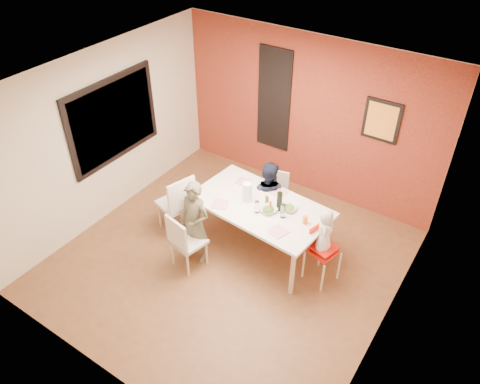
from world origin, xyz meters
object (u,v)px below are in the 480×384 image
Objects in this scene: chair_far at (274,194)px; wine_bottle at (279,201)px; toddler at (325,231)px; paper_towel_roll at (247,192)px; chair_left at (178,202)px; child_far at (268,196)px; chair_near at (184,240)px; high_chair at (321,248)px; dining_table at (260,209)px; child_near at (195,223)px.

wine_bottle is (0.45, -0.66, 0.47)m from chair_far.
paper_towel_roll is at bearing 69.50° from toddler.
chair_left is at bearing -148.03° from chair_far.
child_far is at bearing -99.28° from chair_far.
paper_towel_roll reaches higher than chair_far.
chair_near is at bearing -116.71° from paper_towel_roll.
chair_near is 1.87m from high_chair.
chair_left is at bearing 79.05° from toddler.
toddler is at bearing -3.50° from dining_table.
wine_bottle reaches higher than chair_far.
wine_bottle is (0.91, 0.74, 0.30)m from child_near.
dining_table is 0.94m from child_near.
high_chair is 1.28m from paper_towel_roll.
chair_near is at bearing -95.32° from child_near.
chair_near is 0.28m from child_near.
wine_bottle is (0.27, 0.05, 0.22)m from dining_table.
chair_far is at bearing 87.46° from paper_towel_roll.
paper_towel_roll is at bearing -106.22° from chair_far.
chair_near is 1.11m from paper_towel_roll.
chair_far is at bearing -96.92° from child_far.
toddler is at bearing 144.19° from child_far.
dining_table is 2.24× the size of chair_near.
child_near reaches higher than high_chair.
chair_near is 1.35× the size of toddler.
chair_near is (-0.66, -0.92, -0.23)m from dining_table.
toddler is 2.31× the size of wine_bottle.
chair_near is 3.11× the size of wine_bottle.
toddler is at bearing -103.53° from high_chair.
paper_towel_roll is (-0.20, -0.02, 0.22)m from dining_table.
wine_bottle is (1.49, 0.41, 0.39)m from chair_left.
child_near reaches higher than dining_table.
high_chair is 1.31× the size of toddler.
high_chair reaches higher than dining_table.
high_chair is at bearing -46.57° from chair_far.
chair_left is 2.27m from toddler.
child_near is (-1.64, -0.63, 0.12)m from high_chair.
toddler reaches higher than high_chair.
dining_table is 6.85× the size of paper_towel_roll.
high_chair is at bearing 114.77° from chair_left.
chair_left is at bearing 149.34° from child_near.
child_far is at bearing 144.92° from chair_left.
chair_left is (-1.04, -1.07, 0.09)m from chair_far.
chair_far is at bearing 124.15° from wine_bottle.
toddler is at bearing 19.30° from child_near.
chair_near is at bearing 133.02° from high_chair.
wine_bottle is at bearing 97.30° from high_chair.
child_near reaches higher than chair_near.
chair_far is 0.65× the size of child_near.
chair_left is at bearing -33.20° from chair_near.
paper_towel_roll is at bearing -171.52° from wine_bottle.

